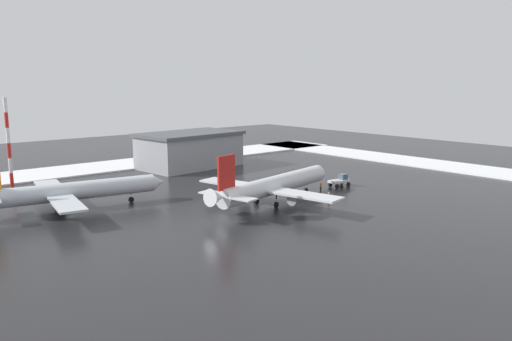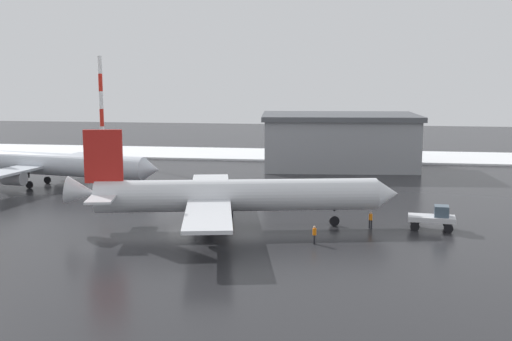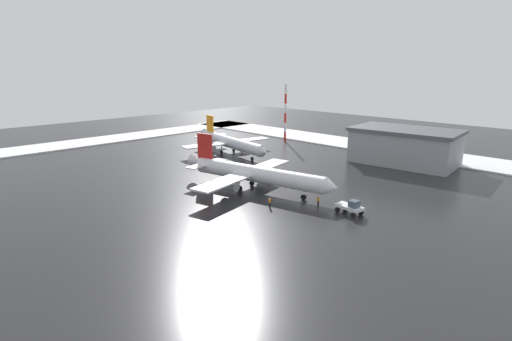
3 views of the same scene
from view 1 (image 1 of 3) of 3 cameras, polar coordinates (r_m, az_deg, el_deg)
The scene contains 11 objects.
ground_plane at distance 88.08m, azimuth -3.81°, elevation -3.85°, with size 240.00×240.00×0.00m, color #232326.
snow_bank_far at distance 130.69m, azimuth -17.17°, elevation 0.38°, with size 152.00×16.00×0.33m, color white.
snow_bank_left at distance 138.33m, azimuth 18.89°, elevation 0.80°, with size 14.00×116.00×0.33m, color white.
airplane_parked_starboard at distance 87.39m, azimuth 2.00°, elevation -1.71°, with size 33.72×28.21×10.07m.
airplane_parked_portside at distance 88.86m, azimuth -20.50°, elevation -2.25°, with size 32.21×26.90×9.59m.
pushback_tug at distance 103.80m, azimuth 9.61°, elevation -1.11°, with size 4.79×2.68×2.50m.
ground_crew_mid_apron at distance 90.77m, azimuth -0.17°, elevation -2.78°, with size 0.36×0.36×1.71m.
ground_crew_by_nose_gear at distance 90.73m, azimuth 8.33°, elevation -2.89°, with size 0.36×0.36×1.71m.
ground_crew_near_tug at distance 98.97m, azimuth 7.41°, elevation -1.78°, with size 0.36×0.36×1.71m.
antenna_mast at distance 111.27m, azimuth -26.43°, elevation 2.83°, with size 0.70×0.70×18.31m.
cargo_hangar at distance 126.48m, azimuth -7.58°, elevation 2.39°, with size 26.33×17.33×8.80m.
Camera 1 is at (51.46, 68.28, 21.17)m, focal length 35.00 mm.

